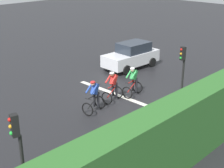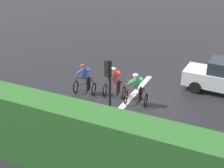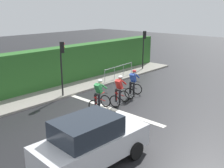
% 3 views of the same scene
% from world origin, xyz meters
% --- Properties ---
extents(ground_plane, '(80.00, 80.00, 0.00)m').
position_xyz_m(ground_plane, '(0.00, 0.00, 0.00)').
color(ground_plane, black).
extents(sidewalk_kerb, '(2.80, 18.97, 0.12)m').
position_xyz_m(sidewalk_kerb, '(-4.45, 2.00, 0.06)').
color(sidewalk_kerb, gray).
rests_on(sidewalk_kerb, ground).
extents(stone_wall_low, '(0.44, 18.97, 0.61)m').
position_xyz_m(stone_wall_low, '(-5.35, 2.00, 0.31)').
color(stone_wall_low, tan).
rests_on(stone_wall_low, ground).
extents(hedge_wall, '(1.10, 18.97, 2.62)m').
position_xyz_m(hedge_wall, '(-5.65, 2.00, 1.31)').
color(hedge_wall, '#2D6628').
rests_on(hedge_wall, ground).
extents(road_marking_stop_line, '(7.00, 0.30, 0.01)m').
position_xyz_m(road_marking_stop_line, '(0.00, 0.14, 0.00)').
color(road_marking_stop_line, silver).
rests_on(road_marking_stop_line, ground).
extents(cyclist_lead, '(0.87, 1.19, 1.66)m').
position_xyz_m(cyclist_lead, '(-0.19, 2.51, 0.80)').
color(cyclist_lead, black).
rests_on(cyclist_lead, ground).
extents(cyclist_second, '(0.85, 1.18, 1.66)m').
position_xyz_m(cyclist_second, '(0.09, 0.90, 0.80)').
color(cyclist_second, black).
rests_on(cyclist_second, ground).
extents(cyclist_mid, '(0.82, 1.16, 1.66)m').
position_xyz_m(cyclist_mid, '(-0.19, -0.40, 0.80)').
color(cyclist_mid, black).
rests_on(cyclist_mid, ground).
extents(car_white, '(2.05, 4.18, 1.76)m').
position_xyz_m(car_white, '(3.17, -4.13, 0.87)').
color(car_white, silver).
rests_on(car_white, ground).
extents(traffic_light_near_crossing, '(0.25, 0.30, 3.34)m').
position_xyz_m(traffic_light_near_crossing, '(-3.24, -0.38, 2.22)').
color(traffic_light_near_crossing, black).
rests_on(traffic_light_near_crossing, ground).
extents(traffic_light_far_junction, '(0.24, 0.31, 3.34)m').
position_xyz_m(traffic_light_far_junction, '(-3.96, 8.78, 2.22)').
color(traffic_light_far_junction, black).
rests_on(traffic_light_far_junction, ground).
extents(pedestrian_railing_kerbside, '(0.34, 3.45, 1.03)m').
position_xyz_m(pedestrian_railing_kerbside, '(-3.55, 5.07, 0.79)').
color(pedestrian_railing_kerbside, '#999EA3').
rests_on(pedestrian_railing_kerbside, ground).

